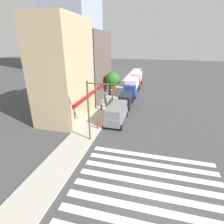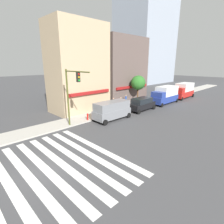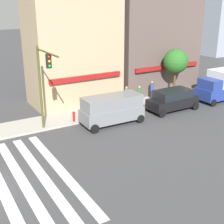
# 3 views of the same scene
# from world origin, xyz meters

# --- Properties ---
(ground_plane) EXTENTS (200.00, 200.00, 0.00)m
(ground_plane) POSITION_xyz_m (0.00, 0.00, 0.00)
(ground_plane) COLOR #424244
(sidewalk_left) EXTENTS (120.00, 3.00, 0.15)m
(sidewalk_left) POSITION_xyz_m (0.00, 7.50, 0.07)
(sidewalk_left) COLOR #B2ADA3
(sidewalk_left) RESTS_ON ground_plane
(crosswalk_stripes) EXTENTS (9.59, 10.80, 0.01)m
(crosswalk_stripes) POSITION_xyz_m (-0.00, 0.00, 0.00)
(crosswalk_stripes) COLOR silver
(crosswalk_stripes) RESTS_ON ground_plane
(storefront_row) EXTENTS (18.04, 5.30, 12.54)m
(storefront_row) POSITION_xyz_m (15.49, 11.50, 5.98)
(storefront_row) COLOR tan
(storefront_row) RESTS_ON ground_plane
(tower_distant) EXTENTS (19.72, 14.66, 52.59)m
(tower_distant) POSITION_xyz_m (52.22, 29.33, 26.29)
(tower_distant) COLOR #939EAD
(tower_distant) RESTS_ON ground_plane
(traffic_signal) EXTENTS (0.32, 4.11, 6.38)m
(traffic_signal) POSITION_xyz_m (5.74, 5.50, 4.30)
(traffic_signal) COLOR #474C1E
(traffic_signal) RESTS_ON ground_plane
(van_grey) EXTENTS (5.04, 2.22, 2.34)m
(van_grey) POSITION_xyz_m (10.89, 4.70, 1.29)
(van_grey) COLOR slate
(van_grey) RESTS_ON ground_plane
(suv_black) EXTENTS (4.72, 2.12, 1.94)m
(suv_black) POSITION_xyz_m (17.24, 4.70, 1.03)
(suv_black) COLOR black
(suv_black) RESTS_ON ground_plane
(box_truck_blue) EXTENTS (6.20, 2.42, 3.04)m
(box_truck_blue) POSITION_xyz_m (24.11, 4.70, 1.59)
(box_truck_blue) COLOR navy
(box_truck_blue) RESTS_ON ground_plane
(box_truck_red) EXTENTS (6.24, 2.42, 3.04)m
(box_truck_red) POSITION_xyz_m (31.56, 4.70, 1.59)
(box_truck_red) COLOR #B21E19
(box_truck_red) RESTS_ON ground_plane
(pedestrian_green_top) EXTENTS (0.32, 0.32, 1.77)m
(pedestrian_green_top) POSITION_xyz_m (15.47, 7.40, 1.07)
(pedestrian_green_top) COLOR #23232D
(pedestrian_green_top) RESTS_ON sidewalk_left
(pedestrian_blue_shirt) EXTENTS (0.32, 0.32, 1.77)m
(pedestrian_blue_shirt) POSITION_xyz_m (17.59, 8.21, 1.07)
(pedestrian_blue_shirt) COLOR #23232D
(pedestrian_blue_shirt) RESTS_ON sidewalk_left
(pedestrian_grey_coat) EXTENTS (0.32, 0.32, 1.77)m
(pedestrian_grey_coat) POSITION_xyz_m (14.33, 7.86, 1.07)
(pedestrian_grey_coat) COLOR #23232D
(pedestrian_grey_coat) RESTS_ON sidewalk_left
(fire_hydrant) EXTENTS (0.24, 0.24, 0.84)m
(fire_hydrant) POSITION_xyz_m (8.31, 6.40, 0.61)
(fire_hydrant) COLOR red
(fire_hydrant) RESTS_ON sidewalk_left
(street_tree) EXTENTS (2.42, 2.42, 4.87)m
(street_tree) POSITION_xyz_m (19.84, 7.50, 3.78)
(street_tree) COLOR brown
(street_tree) RESTS_ON sidewalk_left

